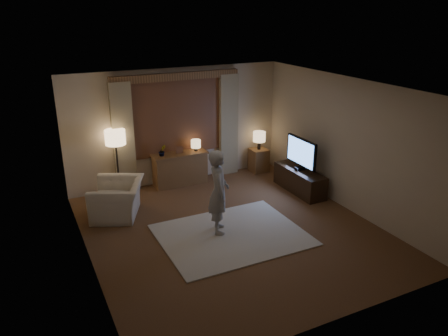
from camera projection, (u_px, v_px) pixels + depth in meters
room at (220, 153)px, 7.91m from camera, size 5.04×5.54×2.64m
rug at (232, 235)px, 7.77m from camera, size 2.50×2.00×0.02m
sideboard at (180, 170)px, 9.91m from camera, size 1.20×0.40×0.70m
picture_frame at (179, 151)px, 9.76m from camera, size 0.16×0.02×0.20m
plant at (162, 151)px, 9.57m from camera, size 0.16×0.13×0.30m
table_lamp_sideboard at (196, 144)px, 9.89m from camera, size 0.22×0.22×0.30m
floor_lamp at (115, 141)px, 9.04m from camera, size 0.42×0.42×1.45m
armchair at (118, 199)px, 8.41m from camera, size 1.27×1.34×0.69m
side_table at (259, 160)px, 10.73m from camera, size 0.40×0.40×0.56m
table_lamp_side at (259, 137)px, 10.53m from camera, size 0.30×0.30×0.44m
tv_stand at (300, 180)px, 9.56m from camera, size 0.45×1.40×0.50m
tv at (301, 153)px, 9.34m from camera, size 0.24×0.98×0.71m
person at (219, 192)px, 7.64m from camera, size 0.53×0.65×1.53m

